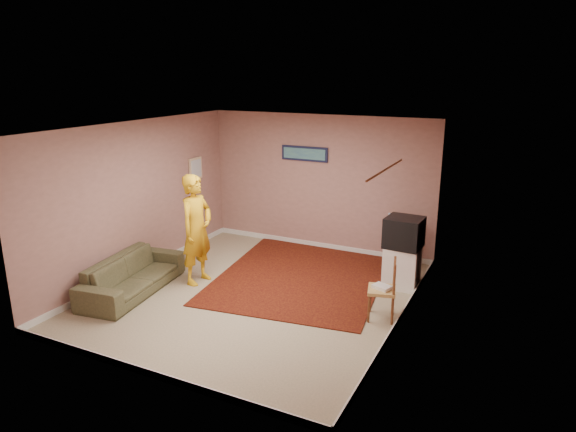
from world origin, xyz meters
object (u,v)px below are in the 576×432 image
at_px(chair_a, 397,238).
at_px(crt_tv, 404,232).
at_px(person, 197,229).
at_px(tv_cabinet, 402,267).
at_px(sofa, 132,275).
at_px(chair_b, 382,283).

bearing_deg(chair_a, crt_tv, -68.51).
bearing_deg(person, crt_tv, -63.78).
distance_m(chair_a, person, 3.45).
relative_size(tv_cabinet, crt_tv, 1.12).
height_order(tv_cabinet, sofa, tv_cabinet).
bearing_deg(chair_b, person, -103.47).
xyz_separation_m(tv_cabinet, sofa, (-3.75, -2.07, -0.05)).
height_order(tv_cabinet, chair_a, chair_a).
xyz_separation_m(crt_tv, person, (-3.06, -1.27, -0.01)).
distance_m(chair_b, person, 3.10).
bearing_deg(sofa, chair_a, -58.75).
relative_size(crt_tv, chair_a, 1.21).
bearing_deg(tv_cabinet, chair_b, -89.19).
bearing_deg(chair_a, sofa, -140.00).
distance_m(chair_b, sofa, 3.87).
bearing_deg(chair_b, chair_a, 174.46).
relative_size(tv_cabinet, sofa, 0.35).
distance_m(sofa, person, 1.22).
bearing_deg(tv_cabinet, chair_a, 110.97).
bearing_deg(crt_tv, person, -153.96).
xyz_separation_m(tv_cabinet, chair_b, (0.02, -1.23, 0.20)).
xyz_separation_m(crt_tv, chair_a, (-0.28, 0.75, -0.36)).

